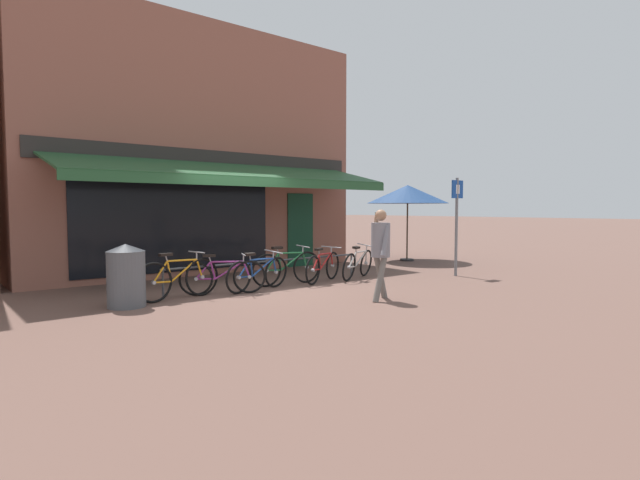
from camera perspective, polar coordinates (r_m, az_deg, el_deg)
ground_plane at (r=10.38m, az=-6.81°, el=-5.68°), size 160.00×160.00×0.00m
shop_front at (r=14.36m, az=-14.73°, el=9.55°), size 9.00×5.01×6.38m
bike_rack_rail at (r=10.74m, az=-5.69°, el=-2.72°), size 4.86×0.04×0.57m
bicycle_orange at (r=9.56m, az=-15.87°, el=-4.23°), size 1.73×0.52×0.87m
bicycle_purple at (r=9.90m, az=-11.05°, el=-4.10°), size 1.57×0.75×0.79m
bicycle_blue at (r=10.24m, az=-7.11°, el=-3.80°), size 1.70×0.52×0.81m
bicycle_green at (r=10.93m, az=-3.79°, el=-3.16°), size 1.75×0.52×0.86m
bicycle_red at (r=11.33m, az=0.35°, el=-3.05°), size 1.55×0.74×0.80m
bicycle_silver at (r=11.90m, az=4.36°, el=-2.74°), size 1.61×0.78×0.83m
pedestrian_adult at (r=9.14m, az=6.93°, el=-0.50°), size 0.57×0.59×1.67m
litter_bin at (r=9.09m, az=-21.28°, el=-3.79°), size 0.64×0.64×1.08m
parking_sign at (r=12.77m, az=15.35°, el=2.65°), size 0.44×0.07×2.42m
cafe_parasol at (r=16.13m, az=9.98°, el=5.15°), size 2.58×2.58×2.41m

